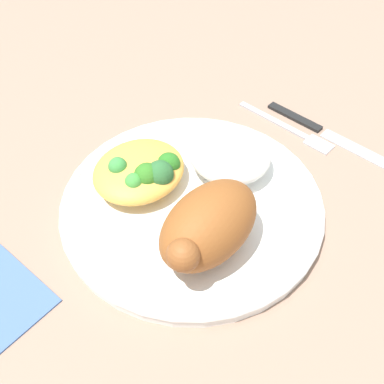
{
  "coord_description": "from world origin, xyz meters",
  "views": [
    {
      "loc": [
        0.24,
        0.21,
        0.38
      ],
      "look_at": [
        0.0,
        0.0,
        0.03
      ],
      "focal_mm": 42.18,
      "sensor_mm": 36.0,
      "label": 1
    }
  ],
  "objects_px": {
    "plate": "(192,203)",
    "knife": "(323,131)",
    "rice_pile": "(231,155)",
    "fork": "(290,128)",
    "roasted_chicken": "(208,226)",
    "mac_cheese_with_broccoli": "(141,171)"
  },
  "relations": [
    {
      "from": "knife",
      "to": "plate",
      "type": "bearing_deg",
      "value": -11.76
    },
    {
      "from": "fork",
      "to": "rice_pile",
      "type": "bearing_deg",
      "value": -2.92
    },
    {
      "from": "knife",
      "to": "mac_cheese_with_broccoli",
      "type": "bearing_deg",
      "value": -24.16
    },
    {
      "from": "plate",
      "to": "knife",
      "type": "xyz_separation_m",
      "value": [
        -0.21,
        0.04,
        -0.01
      ]
    },
    {
      "from": "plate",
      "to": "roasted_chicken",
      "type": "bearing_deg",
      "value": 53.7
    },
    {
      "from": "plate",
      "to": "knife",
      "type": "height_order",
      "value": "plate"
    },
    {
      "from": "plate",
      "to": "rice_pile",
      "type": "relative_size",
      "value": 3.04
    },
    {
      "from": "roasted_chicken",
      "to": "rice_pile",
      "type": "relative_size",
      "value": 1.29
    },
    {
      "from": "plate",
      "to": "mac_cheese_with_broccoli",
      "type": "height_order",
      "value": "mac_cheese_with_broccoli"
    },
    {
      "from": "rice_pile",
      "to": "knife",
      "type": "distance_m",
      "value": 0.15
    },
    {
      "from": "rice_pile",
      "to": "knife",
      "type": "bearing_deg",
      "value": 163.75
    },
    {
      "from": "plate",
      "to": "fork",
      "type": "xyz_separation_m",
      "value": [
        -0.19,
        0.01,
        -0.01
      ]
    },
    {
      "from": "plate",
      "to": "roasted_chicken",
      "type": "height_order",
      "value": "roasted_chicken"
    },
    {
      "from": "mac_cheese_with_broccoli",
      "to": "fork",
      "type": "bearing_deg",
      "value": 162.15
    },
    {
      "from": "roasted_chicken",
      "to": "mac_cheese_with_broccoli",
      "type": "xyz_separation_m",
      "value": [
        -0.02,
        -0.11,
        -0.02
      ]
    },
    {
      "from": "rice_pile",
      "to": "knife",
      "type": "height_order",
      "value": "rice_pile"
    },
    {
      "from": "rice_pile",
      "to": "fork",
      "type": "distance_m",
      "value": 0.13
    },
    {
      "from": "roasted_chicken",
      "to": "fork",
      "type": "xyz_separation_m",
      "value": [
        -0.23,
        -0.05,
        -0.05
      ]
    },
    {
      "from": "mac_cheese_with_broccoli",
      "to": "knife",
      "type": "distance_m",
      "value": 0.25
    },
    {
      "from": "plate",
      "to": "fork",
      "type": "height_order",
      "value": "plate"
    },
    {
      "from": "rice_pile",
      "to": "knife",
      "type": "relative_size",
      "value": 0.49
    },
    {
      "from": "knife",
      "to": "rice_pile",
      "type": "bearing_deg",
      "value": -16.25
    }
  ]
}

